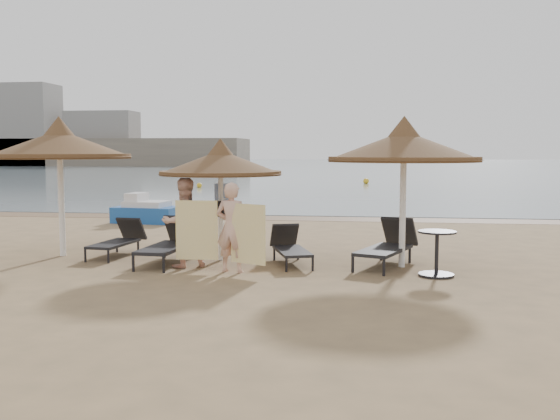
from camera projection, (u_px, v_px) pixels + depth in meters
The scene contains 21 objects.
ground at pixel (233, 272), 11.59m from camera, with size 160.00×160.00×0.00m, color olive.
sea at pixel (348, 166), 90.50m from camera, with size 200.00×140.00×0.03m, color slate.
wet_sand_strip at pixel (291, 218), 20.86m from camera, with size 200.00×1.60×0.01m, color brown.
far_shore at pixel (176, 146), 91.44m from camera, with size 150.00×54.80×12.00m.
palapa_left at pixel (59, 145), 13.18m from camera, with size 3.01×3.01×2.98m.
palapa_center at pixel (221, 163), 12.69m from camera, with size 2.53×2.53×2.51m.
palapa_right at pixel (404, 147), 11.89m from camera, with size 2.94×2.94×2.91m.
lounger_far_left at pixel (119, 239), 13.43m from camera, with size 0.76×1.78×0.77m.
lounger_near_left at pixel (170, 242), 12.60m from camera, with size 0.81×2.06×0.90m.
lounger_near_right at pixel (290, 246), 12.50m from camera, with size 1.06×1.76×0.75m.
lounger_far_right at pixel (388, 245), 12.29m from camera, with size 1.35×2.11×0.90m.
side_table at pixel (437, 255), 11.19m from camera, with size 0.68×0.68×0.82m.
person_left at pixel (184, 216), 12.01m from camera, with size 0.92×0.60×2.01m, color #E3AC93.
person_right at pixel (232, 220), 11.51m from camera, with size 0.89×0.58×1.94m, color #E3AC93.
towel_left at pixel (197, 230), 11.64m from camera, with size 0.80×0.05×1.12m.
towel_right at pixel (248, 234), 11.23m from camera, with size 0.71×0.36×1.09m.
bag_patterned at pixel (223, 194), 12.92m from camera, with size 0.33×0.13×0.41m.
bag_dark at pixel (219, 209), 12.62m from camera, with size 0.23×0.10×0.32m.
pedal_boat at pixel (146, 211), 19.63m from camera, with size 2.11×1.40×0.93m.
buoy_left at pixel (199, 185), 37.67m from camera, with size 0.32×0.32×0.32m, color gold.
buoy_mid at pixel (366, 181), 42.14m from camera, with size 0.40×0.40×0.40m, color gold.
Camera 1 is at (2.41, -11.20, 2.25)m, focal length 40.00 mm.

